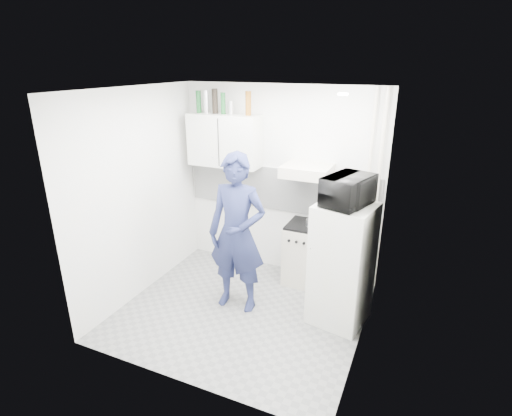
% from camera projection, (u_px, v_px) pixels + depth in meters
% --- Properties ---
extents(floor, '(2.80, 2.80, 0.00)m').
position_uv_depth(floor, '(242.00, 311.00, 4.86)').
color(floor, gray).
rests_on(floor, ground).
extents(ceiling, '(2.80, 2.80, 0.00)m').
position_uv_depth(ceiling, '(238.00, 89.00, 3.96)').
color(ceiling, white).
rests_on(ceiling, wall_back).
extents(wall_back, '(2.80, 0.00, 2.80)m').
position_uv_depth(wall_back, '(280.00, 182.00, 5.48)').
color(wall_back, silver).
rests_on(wall_back, floor).
extents(wall_left, '(0.00, 2.60, 2.60)m').
position_uv_depth(wall_left, '(139.00, 195.00, 4.94)').
color(wall_left, silver).
rests_on(wall_left, floor).
extents(wall_right, '(0.00, 2.60, 2.60)m').
position_uv_depth(wall_right, '(370.00, 232.00, 3.87)').
color(wall_right, silver).
rests_on(wall_right, floor).
extents(person, '(0.73, 0.51, 1.93)m').
position_uv_depth(person, '(237.00, 234.00, 4.67)').
color(person, '#1F254D').
rests_on(person, floor).
extents(stove, '(0.51, 0.51, 0.82)m').
position_uv_depth(stove, '(305.00, 254.00, 5.39)').
color(stove, beige).
rests_on(stove, floor).
extents(fridge, '(0.69, 0.69, 1.43)m').
position_uv_depth(fridge, '(342.00, 265.00, 4.48)').
color(fridge, silver).
rests_on(fridge, floor).
extents(stove_top, '(0.49, 0.49, 0.03)m').
position_uv_depth(stove_top, '(307.00, 225.00, 5.24)').
color(stove_top, black).
rests_on(stove_top, stove).
extents(saucepan, '(0.16, 0.16, 0.09)m').
position_uv_depth(saucepan, '(312.00, 223.00, 5.17)').
color(saucepan, silver).
rests_on(saucepan, stove_top).
extents(microwave, '(0.66, 0.54, 0.32)m').
position_uv_depth(microwave, '(348.00, 191.00, 4.18)').
color(microwave, black).
rests_on(microwave, fridge).
extents(bottle_a, '(0.07, 0.07, 0.29)m').
position_uv_depth(bottle_a, '(199.00, 102.00, 5.40)').
color(bottle_a, '#144C1E').
rests_on(bottle_a, upper_cabinet).
extents(bottle_b, '(0.08, 0.08, 0.30)m').
position_uv_depth(bottle_b, '(206.00, 102.00, 5.35)').
color(bottle_b, silver).
rests_on(bottle_b, upper_cabinet).
extents(bottle_c, '(0.08, 0.08, 0.32)m').
position_uv_depth(bottle_c, '(215.00, 101.00, 5.30)').
color(bottle_c, black).
rests_on(bottle_c, upper_cabinet).
extents(bottle_d, '(0.06, 0.06, 0.28)m').
position_uv_depth(bottle_d, '(223.00, 103.00, 5.26)').
color(bottle_d, '#144C1E').
rests_on(bottle_d, upper_cabinet).
extents(canister_a, '(0.07, 0.07, 0.18)m').
position_uv_depth(canister_a, '(231.00, 108.00, 5.23)').
color(canister_a, silver).
rests_on(canister_a, upper_cabinet).
extents(bottle_e, '(0.08, 0.08, 0.31)m').
position_uv_depth(bottle_e, '(248.00, 103.00, 5.11)').
color(bottle_e, brown).
rests_on(bottle_e, upper_cabinet).
extents(upper_cabinet, '(1.00, 0.35, 0.70)m').
position_uv_depth(upper_cabinet, '(225.00, 140.00, 5.42)').
color(upper_cabinet, silver).
rests_on(upper_cabinet, wall_back).
extents(range_hood, '(0.60, 0.50, 0.14)m').
position_uv_depth(range_hood, '(307.00, 171.00, 5.00)').
color(range_hood, beige).
rests_on(range_hood, wall_back).
extents(backsplash, '(2.74, 0.03, 0.60)m').
position_uv_depth(backsplash, '(280.00, 189.00, 5.50)').
color(backsplash, white).
rests_on(backsplash, wall_back).
extents(pipe_a, '(0.05, 0.05, 2.60)m').
position_uv_depth(pipe_a, '(376.00, 196.00, 4.92)').
color(pipe_a, beige).
rests_on(pipe_a, floor).
extents(pipe_b, '(0.04, 0.04, 2.60)m').
position_uv_depth(pipe_b, '(367.00, 195.00, 4.96)').
color(pipe_b, beige).
rests_on(pipe_b, floor).
extents(ceiling_spot_fixture, '(0.10, 0.10, 0.02)m').
position_uv_depth(ceiling_spot_fixture, '(343.00, 94.00, 3.76)').
color(ceiling_spot_fixture, white).
rests_on(ceiling_spot_fixture, ceiling).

